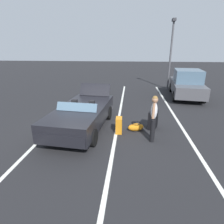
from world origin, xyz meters
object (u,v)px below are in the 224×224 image
at_px(suitcase_medium_bright, 119,125).
at_px(parking_lamp_post, 171,50).
at_px(suitcase_large_black, 153,120).
at_px(traveler_person, 154,116).
at_px(parked_sedan_near, 187,84).
at_px(duffel_bag, 136,127).
at_px(convertible_car, 80,117).

distance_m(suitcase_medium_bright, parking_lamp_post, 9.54).
relative_size(suitcase_large_black, parking_lamp_post, 0.14).
distance_m(traveler_person, parked_sedan_near, 7.19).
relative_size(suitcase_large_black, duffel_bag, 1.05).
bearing_deg(suitcase_medium_bright, parked_sedan_near, 54.39).
distance_m(convertible_car, suitcase_medium_bright, 1.55).
height_order(duffel_bag, parked_sedan_near, parked_sedan_near).
relative_size(traveler_person, parked_sedan_near, 0.35).
distance_m(traveler_person, parking_lamp_post, 9.51).
bearing_deg(duffel_bag, convertible_car, -84.59).
bearing_deg(suitcase_large_black, suitcase_medium_bright, -136.51).
bearing_deg(suitcase_large_black, traveler_person, -74.24).
xyz_separation_m(suitcase_large_black, parked_sedan_near, (-5.54, 2.77, 0.52)).
height_order(suitcase_medium_bright, traveler_person, traveler_person).
bearing_deg(suitcase_medium_bright, suitcase_large_black, 19.54).
relative_size(suitcase_medium_bright, parked_sedan_near, 0.13).
height_order(duffel_bag, traveler_person, traveler_person).
bearing_deg(traveler_person, suitcase_large_black, -83.73).
distance_m(suitcase_large_black, duffel_bag, 0.77).
distance_m(convertible_car, suitcase_large_black, 2.93).
bearing_deg(suitcase_medium_bright, convertible_car, 177.36).
bearing_deg(parking_lamp_post, traveler_person, -13.38).
height_order(suitcase_medium_bright, parking_lamp_post, parking_lamp_post).
bearing_deg(duffel_bag, parking_lamp_post, 161.84).
distance_m(duffel_bag, parked_sedan_near, 6.81).
height_order(suitcase_large_black, duffel_bag, suitcase_large_black).
height_order(convertible_car, parking_lamp_post, parking_lamp_post).
bearing_deg(convertible_car, parking_lamp_post, 155.21).
relative_size(suitcase_large_black, parked_sedan_near, 0.16).
bearing_deg(convertible_car, duffel_bag, 100.67).
height_order(duffel_bag, parking_lamp_post, parking_lamp_post).
xyz_separation_m(duffel_bag, parked_sedan_near, (-5.81, 3.46, 0.73)).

